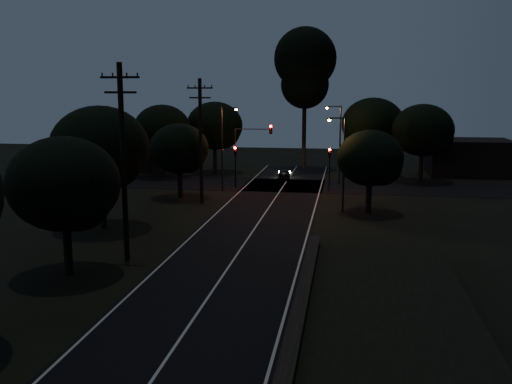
% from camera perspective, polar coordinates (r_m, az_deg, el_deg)
% --- Properties ---
extents(road_surface, '(60.00, 70.00, 0.03)m').
position_cam_1_polar(road_surface, '(47.21, 1.36, -1.47)').
color(road_surface, black).
rests_on(road_surface, ground).
extents(retaining_wall, '(6.93, 26.00, 1.60)m').
position_cam_1_polar(retaining_wall, '(19.88, 13.17, -16.71)').
color(retaining_wall, black).
rests_on(retaining_wall, ground).
extents(utility_pole_mid, '(2.20, 0.30, 11.00)m').
position_cam_1_polar(utility_pole_mid, '(32.33, -13.15, 3.18)').
color(utility_pole_mid, black).
rests_on(utility_pole_mid, ground).
extents(utility_pole_far, '(2.20, 0.30, 10.50)m').
position_cam_1_polar(utility_pole_far, '(48.44, -5.55, 5.32)').
color(utility_pole_far, black).
rests_on(utility_pole_far, ground).
extents(tree_left_b, '(5.70, 5.70, 7.25)m').
position_cam_1_polar(tree_left_b, '(30.42, -18.41, 0.52)').
color(tree_left_b, black).
rests_on(tree_left_b, ground).
extents(tree_left_c, '(6.74, 6.74, 8.51)m').
position_cam_1_polar(tree_left_c, '(40.30, -15.10, 4.08)').
color(tree_left_c, black).
rests_on(tree_left_c, ground).
extents(tree_left_d, '(5.24, 5.24, 6.65)m').
position_cam_1_polar(tree_left_d, '(50.99, -7.52, 4.19)').
color(tree_left_d, black).
rests_on(tree_left_d, ground).
extents(tree_far_nw, '(6.50, 6.50, 8.24)m').
position_cam_1_polar(tree_far_nw, '(66.42, -3.99, 6.51)').
color(tree_far_nw, black).
rests_on(tree_far_nw, ground).
extents(tree_far_w, '(6.26, 6.26, 7.98)m').
position_cam_1_polar(tree_far_w, '(63.93, -9.20, 6.13)').
color(tree_far_w, black).
rests_on(tree_far_w, ground).
extents(tree_far_ne, '(6.91, 6.91, 8.74)m').
position_cam_1_polar(tree_far_ne, '(64.76, 11.84, 6.51)').
color(tree_far_ne, black).
rests_on(tree_far_ne, ground).
extents(tree_far_e, '(6.41, 6.41, 8.13)m').
position_cam_1_polar(tree_far_e, '(62.25, 16.55, 5.81)').
color(tree_far_e, black).
rests_on(tree_far_e, ground).
extents(tree_right_a, '(5.14, 5.14, 6.53)m').
position_cam_1_polar(tree_right_a, '(44.97, 11.57, 3.19)').
color(tree_right_a, black).
rests_on(tree_right_a, ground).
extents(tall_pine, '(7.47, 7.47, 16.98)m').
position_cam_1_polar(tall_pine, '(69.96, 4.92, 12.34)').
color(tall_pine, black).
rests_on(tall_pine, ground).
extents(building_left, '(10.00, 8.00, 4.40)m').
position_cam_1_polar(building_left, '(72.03, -12.33, 4.08)').
color(building_left, black).
rests_on(building_left, ground).
extents(building_right, '(9.00, 7.00, 4.00)m').
position_cam_1_polar(building_right, '(69.52, 20.51, 3.29)').
color(building_right, black).
rests_on(building_right, ground).
extents(signal_left, '(0.28, 0.35, 4.10)m').
position_cam_1_polar(signal_left, '(56.15, -2.07, 3.30)').
color(signal_left, black).
rests_on(signal_left, ground).
extents(signal_right, '(0.28, 0.35, 4.10)m').
position_cam_1_polar(signal_right, '(55.13, 7.37, 3.10)').
color(signal_right, black).
rests_on(signal_right, ground).
extents(signal_mast, '(3.70, 0.35, 6.25)m').
position_cam_1_polar(signal_mast, '(55.69, -0.37, 4.81)').
color(signal_mast, black).
rests_on(signal_mast, ground).
extents(streetlight_a, '(1.66, 0.26, 8.00)m').
position_cam_1_polar(streetlight_a, '(54.17, -3.23, 4.96)').
color(streetlight_a, black).
rests_on(streetlight_a, ground).
extents(streetlight_b, '(1.66, 0.26, 8.00)m').
position_cam_1_polar(streetlight_b, '(58.92, 8.22, 5.29)').
color(streetlight_b, black).
rests_on(streetlight_b, ground).
extents(streetlight_c, '(1.46, 0.26, 7.50)m').
position_cam_1_polar(streetlight_c, '(45.01, 8.58, 3.44)').
color(streetlight_c, black).
rests_on(streetlight_c, ground).
extents(car, '(1.59, 3.41, 1.13)m').
position_cam_1_polar(car, '(61.72, 2.81, 1.79)').
color(car, black).
rests_on(car, ground).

